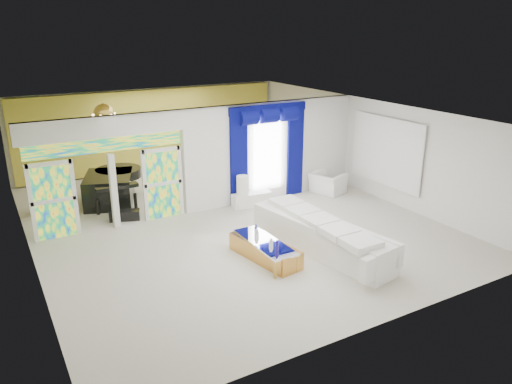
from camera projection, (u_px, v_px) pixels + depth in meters
floor at (225, 219)px, 13.76m from camera, size 12.00×12.00×0.00m
dividing_wall at (273, 150)px, 15.11m from camera, size 5.70×0.18×3.00m
dividing_header at (104, 127)px, 12.36m from camera, size 4.30×0.18×0.55m
stained_panel_left at (53, 200)px, 12.24m from camera, size 0.95×0.04×2.00m
stained_panel_right at (163, 183)px, 13.59m from camera, size 0.95×0.04×2.00m
stained_transom at (106, 145)px, 12.51m from camera, size 4.00×0.05×0.35m
window_pane at (267, 154)px, 14.92m from camera, size 1.00×0.02×2.30m
blue_drape_left at (239, 160)px, 14.44m from camera, size 0.55×0.10×2.80m
blue_drape_right at (295, 151)px, 15.39m from camera, size 0.55×0.10×2.80m
blue_pelmet at (268, 109)px, 14.46m from camera, size 2.60×0.12×0.25m
wall_mirror at (386, 151)px, 14.76m from camera, size 0.04×2.70×1.90m
gold_curtains at (154, 130)px, 18.12m from camera, size 9.70×0.12×2.90m
white_sofa at (320, 237)px, 11.66m from camera, size 1.48×4.03×0.75m
coffee_table at (265, 251)px, 11.33m from camera, size 0.95×1.99×0.43m
console_table at (252, 199)px, 14.70m from camera, size 1.22×0.47×0.40m
table_lamp at (243, 186)px, 14.41m from camera, size 0.36×0.36×0.58m
armchair at (327, 183)px, 15.81m from camera, size 1.17×1.26×0.67m
grand_piano at (109, 189)px, 14.86m from camera, size 1.85×2.11×0.89m
piano_bench at (125, 215)px, 13.65m from camera, size 0.88×0.57×0.27m
tv_console at (42, 201)px, 14.08m from camera, size 0.58×0.54×0.74m
chandelier at (104, 114)px, 14.62m from camera, size 0.60×0.60×0.60m
decanters at (265, 239)px, 11.25m from camera, size 0.17×1.09×0.20m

